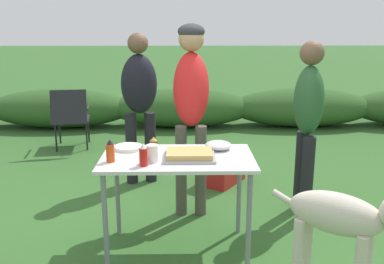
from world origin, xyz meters
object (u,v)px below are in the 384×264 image
standing_person_in_gray_fleece (139,95)px  paper_cup_stack (152,153)px  folding_table (178,167)px  standing_person_with_beanie (191,93)px  ketchup_bottle (143,155)px  standing_person_in_olive_jacket (308,113)px  dog (344,223)px  food_tray (189,155)px  beer_bottle (154,146)px  camp_chair_green_behind_table (71,115)px  mixing_bowl (218,145)px  plate_stack (128,148)px  cooler_box (222,167)px  hot_sauce_bottle (110,151)px

standing_person_in_gray_fleece → paper_cup_stack: bearing=-95.4°
folding_table → standing_person_with_beanie: standing_person_with_beanie is taller
folding_table → ketchup_bottle: 0.34m
standing_person_in_olive_jacket → dog: 1.38m
food_tray → dog: bearing=-35.7°
beer_bottle → standing_person_with_beanie: 0.79m
standing_person_in_gray_fleece → camp_chair_green_behind_table: (-1.07, 1.27, -0.48)m
beer_bottle → standing_person_with_beanie: standing_person_with_beanie is taller
paper_cup_stack → ketchup_bottle: bearing=-122.7°
folding_table → mixing_bowl: bearing=30.6°
food_tray → standing_person_in_gray_fleece: size_ratio=0.23×
mixing_bowl → paper_cup_stack: 0.57m
plate_stack → camp_chair_green_behind_table: camp_chair_green_behind_table is taller
dog → cooler_box: bearing=-130.3°
mixing_bowl → standing_person_with_beanie: bearing=109.4°
standing_person_with_beanie → cooler_box: 1.18m
mixing_bowl → cooler_box: (0.14, 1.22, -0.60)m
food_tray → cooler_box: 1.61m
paper_cup_stack → standing_person_in_olive_jacket: (1.29, 0.75, 0.12)m
plate_stack → paper_cup_stack: 0.37m
beer_bottle → standing_person_with_beanie: bearing=67.5°
folding_table → dog: dog is taller
food_tray → standing_person_in_gray_fleece: bearing=108.6°
hot_sauce_bottle → cooler_box: bearing=58.8°
plate_stack → hot_sauce_bottle: size_ratio=1.34×
paper_cup_stack → hot_sauce_bottle: size_ratio=0.77×
food_tray → plate_stack: 0.52m
hot_sauce_bottle → standing_person_with_beanie: 1.06m
standing_person_in_gray_fleece → standing_person_in_olive_jacket: 1.73m
folding_table → hot_sauce_bottle: size_ratio=6.87×
plate_stack → dog: 1.62m
folding_table → hot_sauce_bottle: bearing=-166.8°
mixing_bowl → beer_bottle: beer_bottle is taller
standing_person_in_olive_jacket → dog: standing_person_in_olive_jacket is taller
folding_table → food_tray: 0.14m
paper_cup_stack → dog: size_ratio=0.16×
standing_person_in_gray_fleece → dog: bearing=-71.1°
standing_person_with_beanie → standing_person_in_gray_fleece: 0.88m
folding_table → dog: size_ratio=1.41×
ketchup_bottle → camp_chair_green_behind_table: (-1.26, 2.91, -0.35)m
food_tray → cooler_box: size_ratio=0.64×
plate_stack → cooler_box: size_ratio=0.37×
ketchup_bottle → standing_person_in_gray_fleece: (-0.19, 1.64, 0.13)m
mixing_bowl → food_tray: bearing=-134.2°
paper_cup_stack → camp_chair_green_behind_table: paper_cup_stack is taller
standing_person_in_olive_jacket → beer_bottle: bearing=-68.2°
folding_table → standing_person_with_beanie: bearing=81.6°
plate_stack → beer_bottle: 0.25m
dog → camp_chair_green_behind_table: bearing=-108.4°
folding_table → ketchup_bottle: bearing=-138.3°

